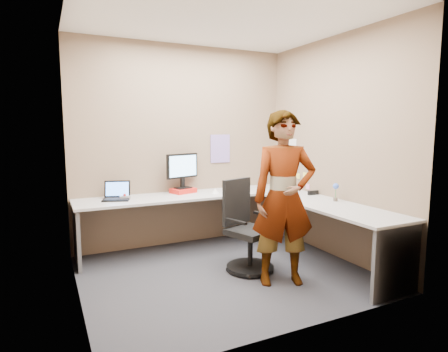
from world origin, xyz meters
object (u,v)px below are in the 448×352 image
desk (243,210)px  monitor (182,168)px  office_chair (246,234)px  person (284,198)px

desk → monitor: size_ratio=6.25×
office_chair → person: (0.16, -0.48, 0.48)m
person → monitor: bearing=126.3°
monitor → person: person is taller
monitor → desk: bearing=-74.1°
monitor → office_chair: monitor is taller
desk → monitor: (-0.51, 0.76, 0.48)m
desk → person: (-0.00, -0.85, 0.30)m
monitor → office_chair: size_ratio=0.47×
desk → office_chair: office_chair is taller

